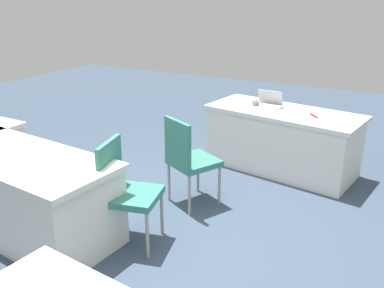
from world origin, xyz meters
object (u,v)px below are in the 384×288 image
(chair_near_front, at_px, (125,187))
(scissors_red, at_px, (314,116))
(chair_tucked_right, at_px, (188,157))
(laptop_silver, at_px, (267,105))
(yarn_ball, at_px, (255,103))
(table_back_left, at_px, (26,194))
(table_foreground, at_px, (282,140))

(chair_near_front, relative_size, scissors_red, 5.24)
(chair_tucked_right, xyz_separation_m, laptop_silver, (-0.34, -1.40, 0.26))
(yarn_ball, relative_size, scissors_red, 0.53)
(table_back_left, xyz_separation_m, yarn_ball, (-1.24, -2.55, 0.43))
(chair_tucked_right, relative_size, laptop_silver, 2.83)
(table_foreground, height_order, table_back_left, same)
(table_foreground, bearing_deg, chair_tucked_right, 67.61)
(table_back_left, relative_size, scissors_red, 10.55)
(chair_tucked_right, distance_m, scissors_red, 1.62)
(table_foreground, height_order, scissors_red, scissors_red)
(table_foreground, xyz_separation_m, chair_tucked_right, (0.57, 1.38, 0.16))
(laptop_silver, bearing_deg, chair_near_front, 81.35)
(laptop_silver, height_order, yarn_ball, laptop_silver)
(chair_tucked_right, height_order, laptop_silver, laptop_silver)
(chair_near_front, relative_size, laptop_silver, 2.82)
(chair_tucked_right, xyz_separation_m, scissors_red, (-0.94, -1.31, 0.23))
(chair_near_front, height_order, scissors_red, chair_near_front)
(scissors_red, bearing_deg, table_foreground, -138.40)
(table_back_left, bearing_deg, chair_tucked_right, -131.96)
(table_back_left, height_order, chair_near_front, chair_near_front)
(chair_near_front, distance_m, yarn_ball, 2.29)
(table_foreground, relative_size, scissors_red, 10.79)
(table_back_left, bearing_deg, table_foreground, -122.40)
(chair_tucked_right, distance_m, laptop_silver, 1.46)
(table_foreground, bearing_deg, chair_near_front, 72.28)
(table_back_left, distance_m, chair_near_front, 0.96)
(chair_near_front, bearing_deg, table_foreground, 148.63)
(chair_near_front, height_order, yarn_ball, chair_near_front)
(chair_near_front, xyz_separation_m, yarn_ball, (-0.34, -2.25, 0.27))
(yarn_ball, height_order, scissors_red, yarn_ball)
(table_foreground, distance_m, table_back_left, 3.01)
(chair_near_front, xyz_separation_m, scissors_red, (-1.08, -2.17, 0.23))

